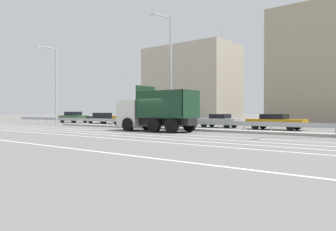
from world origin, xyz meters
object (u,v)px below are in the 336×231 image
Objects in this scene: street_lamp_0 at (54,82)px; parked_car_3 at (171,119)px; parked_car_2 at (129,118)px; parked_car_0 at (74,117)px; parked_car_1 at (103,118)px; median_road_sign at (148,116)px; parked_car_4 at (219,120)px; dump_truck at (149,115)px; street_lamp_1 at (169,67)px; parked_car_5 at (276,122)px.

parked_car_3 is at bearing 23.61° from street_lamp_0.
parked_car_2 is at bearing 95.63° from parked_car_3.
parked_car_0 is at bearing 126.88° from street_lamp_0.
parked_car_2 reaches higher than parked_car_1.
median_road_sign reaches higher than parked_car_2.
parked_car_0 is 1.09× the size of parked_car_4.
parked_car_2 is at bearing 50.02° from dump_truck.
median_road_sign is at bearing 70.83° from parked_car_0.
street_lamp_0 is at bearing -49.89° from parked_car_2.
dump_truck is at bearing -45.66° from median_road_sign.
street_lamp_1 is 2.20× the size of parked_car_1.
parked_car_2 is 0.84× the size of parked_car_3.
parked_car_3 is at bearing 127.16° from street_lamp_1.
parked_car_4 is (1.38, 5.92, -4.59)m from street_lamp_1.
parked_car_5 is (9.67, 5.32, -0.47)m from median_road_sign.
median_road_sign is 9.18m from parked_car_2.
parked_car_2 is (-10.15, 7.72, -0.48)m from dump_truck.
street_lamp_0 is at bearing 117.98° from parked_car_3.
parked_car_3 is (16.93, 0.17, -0.03)m from parked_car_0.
median_road_sign is 4.89m from street_lamp_1.
parked_car_0 is 28.07m from parked_car_5.
parked_car_4 is (18.35, 6.10, -4.35)m from street_lamp_0.
parked_car_1 is at bearing 92.25° from parked_car_3.
median_road_sign reaches higher than parked_car_0.
parked_car_4 is at bearing 76.87° from street_lamp_1.
parked_car_4 is (17.01, 0.06, -0.03)m from parked_car_1.
parked_car_0 is 22.44m from parked_car_4.
parked_car_1 reaches higher than parked_car_4.
parked_car_5 is (17.28, 0.20, -0.10)m from parked_car_2.
parked_car_4 is (1.49, 8.34, -0.59)m from dump_truck.
parked_car_4 is at bearing -12.84° from dump_truck.
street_lamp_0 is at bearing 79.71° from dump_truck.
parked_car_4 is at bearing 93.92° from parked_car_2.
parked_car_0 is 0.98× the size of parked_car_1.
parked_car_4 is at bearing 89.86° from parked_car_1.
parked_car_3 is (12.84, 5.61, -4.29)m from street_lamp_0.
street_lamp_1 reaches higher than parked_car_1.
parked_car_0 is (-21.05, 5.27, -4.50)m from street_lamp_1.
dump_truck is 17.42m from street_lamp_0.
median_road_sign is 11.05m from parked_car_5.
parked_car_5 is at bearing 28.82° from median_road_sign.
median_road_sign is 0.58× the size of parked_car_2.
street_lamp_0 is 2.10× the size of parked_car_0.
median_road_sign is 5.47m from parked_car_3.
parked_car_5 reaches higher than parked_car_4.
parked_car_3 is (-1.47, 5.26, -0.42)m from median_road_sign.
parked_car_2 reaches higher than parked_car_5.
parked_car_1 is (-12.98, 5.68, -0.45)m from median_road_sign.
parked_car_5 is at bearing -98.15° from parked_car_4.
parked_car_5 is (5.64, -0.42, 0.01)m from parked_car_4.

